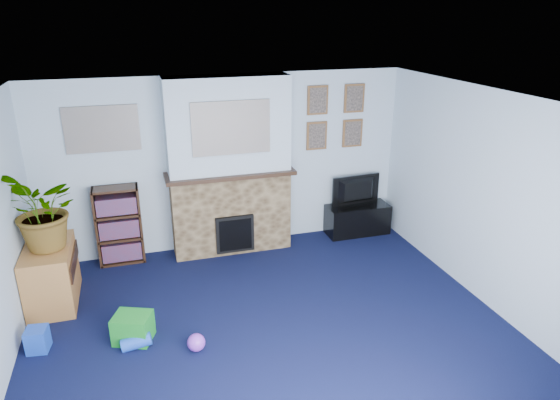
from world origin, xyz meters
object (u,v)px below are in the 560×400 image
object	(u,v)px
television	(358,191)
sideboard	(52,275)
tv_stand	(357,219)
bookshelf	(119,227)

from	to	relation	value
television	sideboard	distance (m)	4.23
tv_stand	television	distance (m)	0.44
bookshelf	sideboard	world-z (taller)	bookshelf
tv_stand	bookshelf	world-z (taller)	bookshelf
tv_stand	television	bearing A→B (deg)	90.00
bookshelf	sideboard	xyz separation A→B (m)	(-0.75, -0.82, -0.15)
television	tv_stand	bearing A→B (deg)	85.41
television	sideboard	world-z (taller)	television
sideboard	tv_stand	bearing A→B (deg)	10.17
bookshelf	sideboard	distance (m)	1.13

